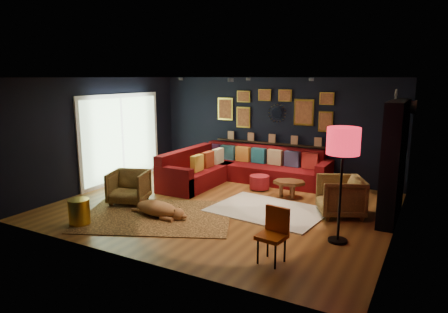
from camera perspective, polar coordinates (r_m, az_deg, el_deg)
The scene contains 20 objects.
floor at distance 8.26m, azimuth -0.22°, elevation -7.10°, with size 6.50×6.50×0.00m, color brown.
room_walls at distance 7.91m, azimuth -0.23°, elevation 3.92°, with size 6.50×6.50×6.50m.
sectional at distance 9.99m, azimuth 1.68°, elevation -1.92°, with size 3.41×2.69×0.86m.
ledge at distance 10.41m, azimuth 6.89°, elevation 1.89°, with size 3.20×0.12×0.04m, color black.
gallery_wall at distance 10.34m, azimuth 7.02°, elevation 6.78°, with size 3.15×0.04×1.02m.
sunburst_mirror at distance 10.31m, azimuth 7.60°, elevation 6.15°, with size 0.47×0.16×0.47m.
fireplace at distance 7.96m, azimuth 23.03°, elevation -1.11°, with size 0.31×1.60×2.20m.
deer_head at distance 8.32m, azimuth 24.25°, elevation 6.47°, with size 0.50×0.28×0.45m.
sliding_door at distance 10.34m, azimuth -14.40°, elevation 2.56°, with size 0.06×2.80×2.20m.
ceiling_spots at distance 8.55m, azimuth 2.39°, elevation 10.97°, with size 3.30×2.50×0.06m.
shag_rug at distance 8.02m, azimuth 6.30°, elevation -7.65°, with size 2.16×1.57×0.03m, color silver.
leopard_rug at distance 7.79m, azimuth -9.53°, elevation -8.37°, with size 2.79×1.99×0.02m, color #C68949.
coffee_table at distance 8.85m, azimuth 9.29°, elevation -3.89°, with size 0.81×0.68×0.35m.
pouf at distance 9.43m, azimuth 5.09°, elevation -3.65°, with size 0.47×0.47×0.30m, color maroon.
armchair_left at distance 8.59m, azimuth -13.46°, elevation -4.05°, with size 0.74×0.69×0.76m, color tan.
armchair_right at distance 7.94m, azimuth 16.30°, elevation -5.22°, with size 0.80×0.75×0.83m, color tan.
gold_stool at distance 7.67m, azimuth -19.98°, elevation -7.45°, with size 0.37×0.37×0.47m, color gold.
orange_chair at distance 5.81m, azimuth 7.17°, elevation -10.45°, with size 0.42×0.42×0.79m.
floor_lamp at distance 6.39m, azimuth 16.66°, elevation 1.51°, with size 0.51×0.51×1.86m.
dog at distance 7.72m, azimuth -9.59°, elevation -6.93°, with size 1.26×0.62×0.40m, color tan, non-canonical shape.
Camera 1 is at (3.77, -6.87, 2.61)m, focal length 32.00 mm.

